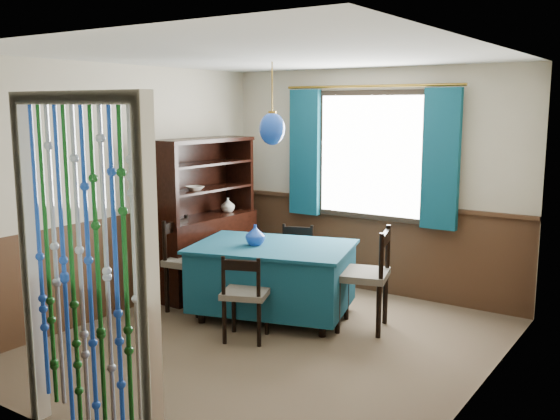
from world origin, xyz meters
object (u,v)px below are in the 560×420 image
Objects in this scene: pendant_lamp at (272,129)px; bowl_shelf at (195,188)px; chair_near at (245,294)px; chair_left at (189,262)px; vase_table at (255,236)px; sideboard at (204,239)px; chair_right at (366,276)px; vase_sideboard at (228,204)px; chair_far at (295,260)px; dining_table at (273,275)px.

pendant_lamp is 1.29m from bowl_shelf.
chair_near is at bearing -76.80° from pendant_lamp.
vase_table is (0.71, 0.18, 0.33)m from chair_left.
chair_right is at bearing -0.89° from sideboard.
chair_far is at bearing -2.10° from vase_sideboard.
chair_near is 1.00× the size of chair_far.
vase_sideboard is (0.06, 0.36, 0.36)m from sideboard.
chair_far reaches higher than dining_table.
chair_right is 4.74× the size of bowl_shelf.
chair_far is at bearing 133.49° from chair_left.
vase_table reaches higher than chair_far.
chair_far is 0.85× the size of chair_left.
chair_left is at bearing -165.94° from vase_table.
chair_left is 5.18× the size of vase_sideboard.
dining_table is 2.27× the size of pendant_lamp.
sideboard is at bearing 165.03° from pendant_lamp.
bowl_shelf is at bearing 168.52° from vase_table.
vase_sideboard is at bearing 81.94° from sideboard.
vase_sideboard is (-1.10, 0.67, -0.92)m from pendant_lamp.
bowl_shelf is (-0.95, -0.53, 0.78)m from chair_far.
chair_far is at bearing 102.98° from pendant_lamp.
vase_table is 1.01× the size of vase_sideboard.
chair_near is 1.32m from chair_far.
pendant_lamp is at bearing -5.35° from bowl_shelf.
dining_table is 0.95m from chair_right.
chair_left is 0.80m from vase_table.
chair_near is at bearing -46.60° from vase_sideboard.
chair_left is 5.14× the size of vase_table.
pendant_lamp reaches higher than chair_right.
chair_far is at bearing 19.22° from sideboard.
sideboard is at bearing -160.95° from chair_left.
bowl_shelf reaches higher than chair_far.
sideboard reaches higher than chair_far.
dining_table is at bearing 81.09° from chair_near.
chair_left reaches higher than vase_table.
chair_near is 1.03× the size of pendant_lamp.
bowl_shelf is (-1.25, 0.76, 0.78)m from chair_near.
vase_sideboard reaches higher than chair_near.
sideboard is 1.75m from pendant_lamp.
chair_near is at bearing -34.86° from sideboard.
chair_right is 1.65m from pendant_lamp.
bowl_shelf reaches higher than vase_table.
vase_table is 1.04m from bowl_shelf.
chair_far is 1.34m from bowl_shelf.
chair_far is 1.09m from vase_sideboard.
chair_near is at bearing 122.83° from chair_right.
chair_near is at bearing 85.21° from chair_far.
chair_far is 4.34× the size of vase_table.
chair_right is 5.31× the size of vase_sideboard.
chair_left is at bearing -75.68° from vase_sideboard.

